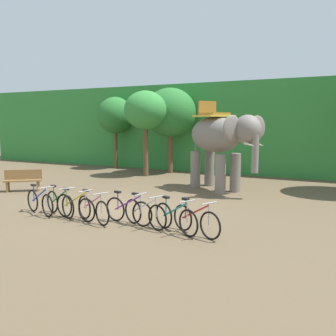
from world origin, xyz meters
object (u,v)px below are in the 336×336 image
bike_red (196,220)px  bike_white (145,213)px  elephant (220,138)px  bike_green (60,203)px  tree_right (170,113)px  bike_blue (40,202)px  tree_center_right (115,115)px  bike_pink (93,209)px  bike_purple (128,210)px  wooden_bench (23,180)px  tree_far_right (145,111)px  bike_teal (176,218)px  bike_yellow (75,207)px

bike_red → bike_white: bearing=178.4°
elephant → bike_green: elephant is taller
bike_green → bike_red: bearing=0.7°
tree_right → bike_blue: size_ratio=2.91×
tree_center_right → bike_pink: size_ratio=2.74×
bike_green → bike_pink: 1.41m
bike_green → bike_purple: size_ratio=0.96×
bike_purple → wooden_bench: bearing=161.3°
tree_far_right → bike_white: size_ratio=2.75×
elephant → bike_teal: (1.04, -6.31, -1.82)m
tree_far_right → tree_right: bearing=70.2°
tree_center_right → elephant: size_ratio=1.10×
bike_pink → bike_purple: size_ratio=0.95×
bike_purple → wooden_bench: bike_purple is taller
tree_right → bike_red: (5.97, -10.28, -3.01)m
tree_right → bike_green: 10.86m
tree_center_right → tree_right: tree_right is taller
tree_center_right → elephant: 9.49m
bike_yellow → bike_red: (3.78, 0.21, 0.00)m
bike_pink → bike_white: 1.60m
wooden_bench → bike_white: bearing=-17.8°
elephant → bike_pink: 6.91m
bike_blue → bike_green: bearing=12.7°
tree_far_right → tree_right: (0.60, 1.68, -0.07)m
bike_yellow → bike_green: bearing=167.9°
tree_far_right → bike_green: 9.41m
bike_green → bike_teal: (3.96, 0.03, 0.00)m
bike_yellow → bike_teal: 3.22m
bike_teal → elephant: bearing=99.4°
tree_far_right → bike_teal: tree_far_right is taller
bike_purple → bike_teal: (1.56, -0.14, 0.00)m
tree_right → bike_purple: 11.27m
elephant → bike_pink: (-1.51, -6.50, -1.82)m
tree_center_right → tree_far_right: size_ratio=0.98×
bike_white → wooden_bench: 7.71m
bike_teal → bike_purple: bearing=174.7°
bike_pink → tree_right: bearing=105.2°
wooden_bench → tree_center_right: bearing=97.5°
elephant → wooden_bench: (-7.27, -3.88, -1.72)m
bike_blue → wooden_bench: 4.50m
elephant → bike_white: size_ratio=2.44×
bike_yellow → bike_white: (2.24, 0.26, 0.00)m
tree_right → bike_teal: 12.02m
tree_far_right → bike_pink: bearing=-68.6°
bike_blue → bike_teal: (4.65, 0.18, 0.00)m
bike_blue → wooden_bench: bearing=144.5°
tree_center_right → tree_far_right: (3.39, -2.06, 0.18)m
bike_blue → bike_white: bearing=3.9°
bike_yellow → bike_red: size_ratio=1.07×
tree_center_right → bike_white: (8.42, -10.61, -2.90)m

